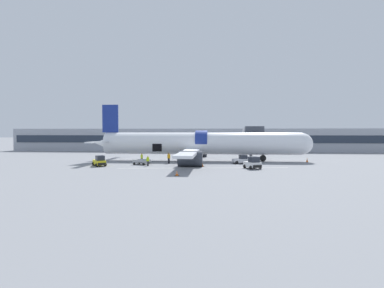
{
  "coord_description": "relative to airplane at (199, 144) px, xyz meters",
  "views": [
    {
      "loc": [
        4.76,
        -50.57,
        5.33
      ],
      "look_at": [
        0.09,
        4.03,
        3.21
      ],
      "focal_mm": 28.0,
      "sensor_mm": 36.0,
      "label": 1
    }
  ],
  "objects": [
    {
      "name": "jet_bridge_stub",
      "position": [
        10.49,
        7.29,
        1.69
      ],
      "size": [
        3.56,
        12.55,
        6.52
      ],
      "color": "#4C4C51",
      "rests_on": "ground_plane"
    },
    {
      "name": "safety_cone_engine_left",
      "position": [
        -1.53,
        -19.37,
        -2.88
      ],
      "size": [
        0.57,
        0.57,
        0.6
      ],
      "color": "black",
      "rests_on": "ground_plane"
    },
    {
      "name": "ground_plane",
      "position": [
        -1.32,
        -5.14,
        -3.16
      ],
      "size": [
        500.0,
        500.0,
        0.0
      ],
      "primitive_type": "plane",
      "color": "gray"
    },
    {
      "name": "baggage_tug_rear",
      "position": [
        7.49,
        -4.15,
        -2.52
      ],
      "size": [
        2.93,
        2.34,
        1.48
      ],
      "color": "silver",
      "rests_on": "ground_plane"
    },
    {
      "name": "baggage_tug_lead",
      "position": [
        8.63,
        -11.27,
        -2.4
      ],
      "size": [
        2.68,
        3.05,
        1.78
      ],
      "color": "white",
      "rests_on": "ground_plane"
    },
    {
      "name": "baggage_cart_loading",
      "position": [
        -9.0,
        -7.1,
        -2.72
      ],
      "size": [
        3.48,
        2.54,
        0.83
      ],
      "color": "#999BA0",
      "rests_on": "ground_plane"
    },
    {
      "name": "terminal_strip",
      "position": [
        -1.32,
        31.75,
        0.03
      ],
      "size": [
        108.44,
        11.47,
        6.38
      ],
      "color": "#9EA3AD",
      "rests_on": "ground_plane"
    },
    {
      "name": "ground_crew_driver",
      "position": [
        -7.58,
        -9.14,
        -2.3
      ],
      "size": [
        0.51,
        0.53,
        1.62
      ],
      "color": "#2D2D33",
      "rests_on": "ground_plane"
    },
    {
      "name": "ground_crew_loader_b",
      "position": [
        -9.7,
        -4.78,
        -2.26
      ],
      "size": [
        0.49,
        0.59,
        1.7
      ],
      "color": "black",
      "rests_on": "ground_plane"
    },
    {
      "name": "baggage_tug_mid",
      "position": [
        -15.24,
        -9.81,
        -2.43
      ],
      "size": [
        2.97,
        3.4,
        1.69
      ],
      "color": "yellow",
      "rests_on": "ground_plane"
    },
    {
      "name": "safety_cone_nose",
      "position": [
        19.51,
        -0.56,
        -2.79
      ],
      "size": [
        0.48,
        0.48,
        0.78
      ],
      "color": "black",
      "rests_on": "ground_plane"
    },
    {
      "name": "safety_cone_wingtip",
      "position": [
        1.13,
        -9.37,
        -2.9
      ],
      "size": [
        0.49,
        0.49,
        0.56
      ],
      "color": "black",
      "rests_on": "ground_plane"
    },
    {
      "name": "ground_crew_loader_a",
      "position": [
        -4.9,
        -5.03,
        -2.18
      ],
      "size": [
        0.6,
        0.59,
        1.86
      ],
      "color": "black",
      "rests_on": "ground_plane"
    },
    {
      "name": "airplane",
      "position": [
        0.0,
        0.0,
        0.0
      ],
      "size": [
        40.74,
        36.54,
        10.61
      ],
      "color": "white",
      "rests_on": "ground_plane"
    },
    {
      "name": "apron_marking_line",
      "position": [
        1.32,
        -11.04,
        -3.15
      ],
      "size": [
        25.45,
        3.13,
        0.01
      ],
      "color": "silver",
      "rests_on": "ground_plane"
    }
  ]
}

